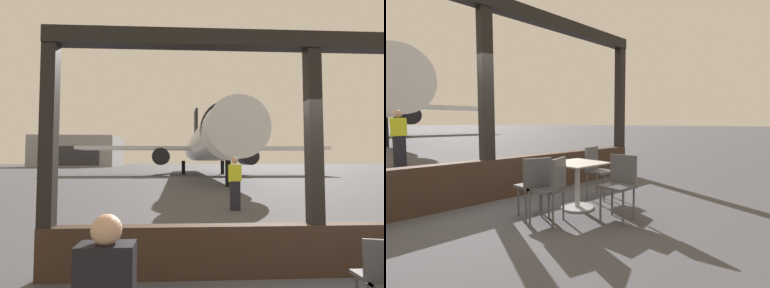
# 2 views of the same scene
# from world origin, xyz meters

# --- Properties ---
(window_frame) EXTENTS (7.73, 0.24, 3.50)m
(window_frame) POSITION_xyz_m (0.00, 0.00, 1.21)
(window_frame) COLOR #38281E
(window_frame) RESTS_ON ground
(dining_table) EXTENTS (0.77, 0.77, 0.73)m
(dining_table) POSITION_xyz_m (0.78, -1.42, 0.42)
(dining_table) COLOR #ADA89E
(dining_table) RESTS_ON ground
(cafe_chair_window_left) EXTENTS (0.45, 0.45, 0.90)m
(cafe_chair_window_left) POSITION_xyz_m (0.86, -2.19, 0.55)
(cafe_chair_window_left) COLOR #4C4C51
(cafe_chair_window_left) RESTS_ON ground
(cafe_chair_window_right) EXTENTS (0.45, 0.45, 0.91)m
(cafe_chair_window_right) POSITION_xyz_m (1.50, -1.19, 0.55)
(cafe_chair_window_right) COLOR #4C4C51
(cafe_chair_window_right) RESTS_ON ground
(cafe_chair_aisle_left) EXTENTS (0.47, 0.47, 0.87)m
(cafe_chair_aisle_left) POSITION_xyz_m (0.02, -1.34, 0.52)
(cafe_chair_aisle_left) COLOR #4C4C51
(cafe_chair_aisle_left) RESTS_ON ground
(cafe_chair_aisle_right) EXTENTS (0.51, 0.51, 0.89)m
(cafe_chair_aisle_right) POSITION_xyz_m (0.08, -1.65, 0.53)
(cafe_chair_aisle_right) COLOR #4C4C51
(cafe_chair_aisle_right) RESTS_ON ground
(ground_crew_worker) EXTENTS (0.48, 0.36, 1.74)m
(ground_crew_worker) POSITION_xyz_m (-0.07, 5.49, 0.90)
(ground_crew_worker) COLOR black
(ground_crew_worker) RESTS_ON ground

